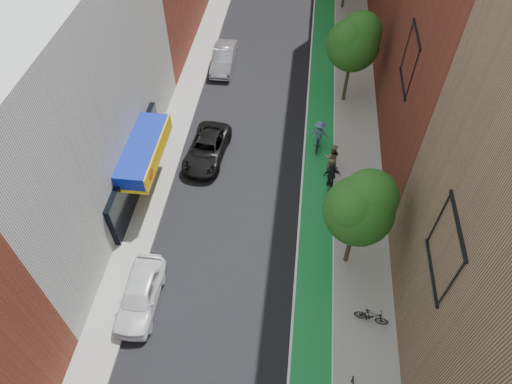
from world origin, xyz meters
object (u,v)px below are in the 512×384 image
(parked_car_black, at_px, (207,149))
(cyclist_lane_mid, at_px, (331,181))
(cyclist_lane_near, at_px, (332,161))
(cyclist_lane_far, at_px, (319,136))
(parked_car_silver, at_px, (224,58))
(parked_car_white, at_px, (140,295))

(parked_car_black, distance_m, cyclist_lane_mid, 8.21)
(cyclist_lane_near, height_order, cyclist_lane_far, cyclist_lane_near)
(cyclist_lane_far, bearing_deg, cyclist_lane_near, 119.39)
(parked_car_black, relative_size, cyclist_lane_far, 2.22)
(parked_car_silver, distance_m, cyclist_lane_far, 11.58)
(cyclist_lane_near, xyz_separation_m, cyclist_lane_mid, (0.00, -1.52, -0.18))
(parked_car_white, distance_m, cyclist_lane_near, 13.82)
(parked_car_white, height_order, cyclist_lane_far, cyclist_lane_far)
(parked_car_black, distance_m, cyclist_lane_far, 7.31)
(cyclist_lane_far, bearing_deg, parked_car_silver, -40.86)
(cyclist_lane_near, bearing_deg, parked_car_silver, -46.26)
(parked_car_white, bearing_deg, parked_car_black, 82.09)
(parked_car_black, relative_size, parked_car_silver, 1.08)
(parked_car_white, xyz_separation_m, cyclist_lane_near, (9.30, 10.21, 0.24))
(parked_car_white, xyz_separation_m, cyclist_lane_mid, (9.30, 8.69, 0.06))
(parked_car_white, relative_size, cyclist_lane_near, 1.99)
(cyclist_lane_mid, bearing_deg, cyclist_lane_near, -97.49)
(cyclist_lane_near, xyz_separation_m, cyclist_lane_far, (-0.85, 2.10, 0.05))
(parked_car_black, bearing_deg, parked_car_silver, 98.31)
(parked_car_silver, relative_size, cyclist_lane_mid, 2.16)
(parked_car_black, xyz_separation_m, cyclist_lane_near, (7.96, -0.46, 0.31))
(parked_car_white, height_order, parked_car_silver, parked_car_white)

